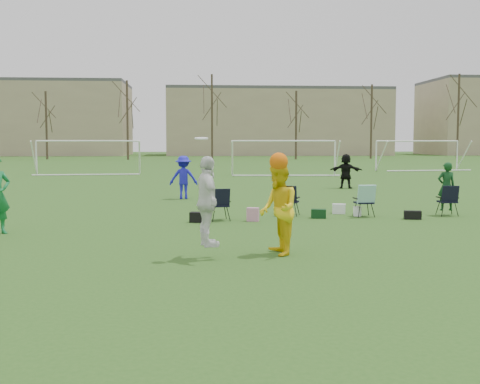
{
  "coord_description": "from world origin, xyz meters",
  "views": [
    {
      "loc": [
        -2.23,
        -10.38,
        2.35
      ],
      "look_at": [
        -1.27,
        2.72,
        1.25
      ],
      "focal_mm": 45.0,
      "sensor_mm": 36.0,
      "label": 1
    }
  ],
  "objects": [
    {
      "name": "sideline_setup",
      "position": [
        2.54,
        8.05,
        0.52
      ],
      "size": [
        8.51,
        2.21,
        1.7
      ],
      "color": "#103D1A",
      "rests_on": "ground"
    },
    {
      "name": "ground",
      "position": [
        0.0,
        0.0,
        0.0
      ],
      "size": [
        260.0,
        260.0,
        0.0
      ],
      "primitive_type": "plane",
      "color": "#295319",
      "rests_on": "ground"
    },
    {
      "name": "goal_left",
      "position": [
        -10.0,
        34.0,
        1.92
      ],
      "size": [
        7.39,
        0.76,
        2.46
      ],
      "rotation": [
        0.0,
        0.0,
        0.09
      ],
      "color": "white",
      "rests_on": "ground"
    },
    {
      "name": "tree_line",
      "position": [
        0.24,
        69.85,
        5.09
      ],
      "size": [
        110.28,
        3.28,
        11.4
      ],
      "color": "#382B21",
      "rests_on": "ground"
    },
    {
      "name": "goal_mid",
      "position": [
        4.0,
        32.0,
        1.92
      ],
      "size": [
        7.4,
        0.63,
        2.46
      ],
      "rotation": [
        0.0,
        0.0,
        -0.07
      ],
      "color": "white",
      "rests_on": "ground"
    },
    {
      "name": "fielder_black",
      "position": [
        5.32,
        19.4,
        0.87
      ],
      "size": [
        1.69,
        0.97,
        1.74
      ],
      "primitive_type": "imported",
      "rotation": [
        0.0,
        0.0,
        2.84
      ],
      "color": "black",
      "rests_on": "ground"
    },
    {
      "name": "goal_right",
      "position": [
        16.0,
        38.0,
        1.92
      ],
      "size": [
        7.35,
        1.14,
        2.46
      ],
      "rotation": [
        0.0,
        0.0,
        0.14
      ],
      "color": "white",
      "rests_on": "ground"
    },
    {
      "name": "building_row",
      "position": [
        6.73,
        96.0,
        5.99
      ],
      "size": [
        126.0,
        16.0,
        13.0
      ],
      "color": "tan",
      "rests_on": "ground"
    },
    {
      "name": "fielder_blue",
      "position": [
        -2.74,
        14.37,
        0.89
      ],
      "size": [
        1.15,
        0.66,
        1.77
      ],
      "primitive_type": "imported",
      "rotation": [
        0.0,
        0.0,
        3.14
      ],
      "color": "#1C1AC7",
      "rests_on": "ground"
    },
    {
      "name": "center_contest",
      "position": [
        -1.1,
        1.76,
        1.06
      ],
      "size": [
        2.24,
        1.41,
        2.44
      ],
      "color": "white",
      "rests_on": "ground"
    }
  ]
}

